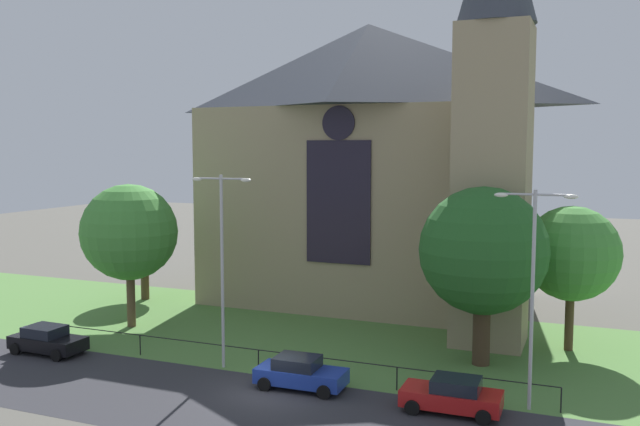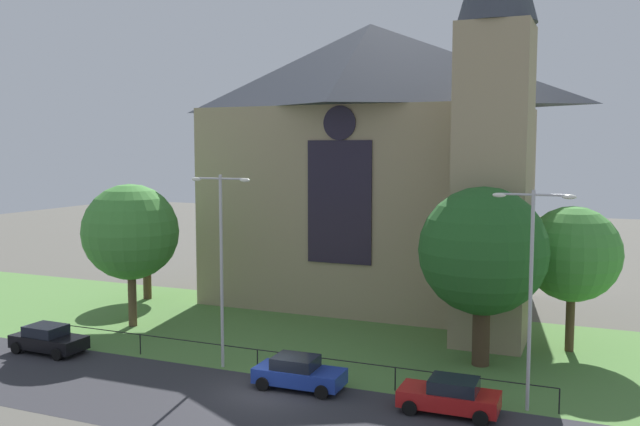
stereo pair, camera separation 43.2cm
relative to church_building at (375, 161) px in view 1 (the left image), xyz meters
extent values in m
plane|color=#56544C|center=(1.09, -9.34, -10.27)|extent=(160.00, 160.00, 0.00)
cube|color=#2D2D33|center=(1.09, -21.34, -10.27)|extent=(120.00, 8.00, 0.01)
cube|color=#517F3D|center=(1.09, -11.34, -10.27)|extent=(120.00, 20.00, 0.01)
cube|color=tan|center=(-0.77, 0.63, -3.27)|extent=(22.00, 12.00, 14.00)
pyramid|color=#383D47|center=(-0.77, 0.63, 6.73)|extent=(22.00, 12.00, 6.00)
cube|color=black|center=(-0.77, -5.42, -2.57)|extent=(4.40, 0.16, 8.00)
cylinder|color=black|center=(-0.77, -5.42, 2.53)|extent=(2.20, 0.15, 2.20)
cube|color=tan|center=(9.23, -7.37, -1.27)|extent=(4.00, 4.00, 18.00)
cylinder|color=black|center=(-0.77, -16.84, -9.17)|extent=(28.81, 0.05, 0.05)
cylinder|color=black|center=(-15.18, -16.84, -9.72)|extent=(0.06, 0.07, 1.10)
cylinder|color=black|center=(-7.98, -16.84, -9.72)|extent=(0.07, 0.07, 1.10)
cylinder|color=black|center=(-0.77, -16.84, -9.72)|extent=(0.06, 0.07, 1.10)
cylinder|color=black|center=(6.43, -16.84, -9.72)|extent=(0.06, 0.07, 1.10)
cylinder|color=black|center=(13.63, -16.84, -9.72)|extent=(0.07, 0.07, 1.10)
cylinder|color=#4C3823|center=(-16.11, -5.35, -8.96)|extent=(0.60, 0.60, 2.62)
sphere|color=#2D6B28|center=(-16.11, -5.35, -6.03)|extent=(4.34, 4.34, 4.34)
cylinder|color=#423021|center=(9.44, -11.52, -8.51)|extent=(0.90, 0.90, 3.53)
sphere|color=#235B23|center=(9.44, -11.52, -4.28)|extent=(6.57, 6.57, 6.57)
cylinder|color=#4C3823|center=(13.56, -7.12, -8.53)|extent=(0.48, 0.48, 3.48)
sphere|color=#428C38|center=(13.56, -7.12, -4.83)|extent=(5.24, 5.24, 5.24)
cylinder|color=brown|center=(-12.16, -12.12, -8.40)|extent=(0.53, 0.53, 3.75)
sphere|color=#428C38|center=(-12.16, -12.12, -4.28)|extent=(5.98, 5.98, 5.98)
cylinder|color=#B2B2B7|center=(-2.73, -16.94, -5.33)|extent=(0.16, 0.16, 9.89)
cylinder|color=#B2B2B7|center=(-3.43, -16.94, -0.59)|extent=(1.40, 0.10, 0.10)
cylinder|color=#B2B2B7|center=(-2.03, -16.94, -0.59)|extent=(1.40, 0.10, 0.10)
ellipsoid|color=white|center=(-4.13, -16.94, -0.64)|extent=(0.57, 0.26, 0.20)
ellipsoid|color=white|center=(-1.33, -16.94, -0.64)|extent=(0.57, 0.26, 0.20)
cylinder|color=#B2B2B7|center=(12.34, -16.94, -5.53)|extent=(0.16, 0.16, 9.48)
cylinder|color=#B2B2B7|center=(11.64, -16.94, -0.99)|extent=(1.40, 0.10, 0.10)
cylinder|color=#B2B2B7|center=(13.04, -16.94, -0.99)|extent=(1.40, 0.10, 0.10)
ellipsoid|color=white|center=(10.94, -16.94, -1.04)|extent=(0.57, 0.26, 0.20)
ellipsoid|color=white|center=(13.74, -16.94, -1.04)|extent=(0.57, 0.26, 0.20)
cube|color=black|center=(-12.81, -18.51, -9.66)|extent=(4.24, 1.88, 0.70)
cube|color=black|center=(-13.01, -18.51, -9.04)|extent=(2.03, 1.64, 0.55)
cylinder|color=black|center=(-11.32, -17.64, -9.95)|extent=(0.64, 0.23, 0.64)
cylinder|color=black|center=(-11.36, -19.44, -9.95)|extent=(0.64, 0.23, 0.64)
cylinder|color=black|center=(-14.26, -17.58, -9.95)|extent=(0.64, 0.23, 0.64)
cylinder|color=black|center=(-14.30, -19.38, -9.95)|extent=(0.64, 0.23, 0.64)
cube|color=#1E3899|center=(2.21, -18.29, -9.66)|extent=(4.24, 1.89, 0.70)
cube|color=black|center=(2.01, -18.29, -9.04)|extent=(2.03, 1.64, 0.55)
cylinder|color=black|center=(3.66, -17.36, -9.95)|extent=(0.64, 0.23, 0.64)
cylinder|color=black|center=(3.70, -19.16, -9.95)|extent=(0.64, 0.23, 0.64)
cylinder|color=black|center=(0.72, -17.42, -9.95)|extent=(0.64, 0.23, 0.64)
cylinder|color=black|center=(0.76, -19.22, -9.95)|extent=(0.64, 0.23, 0.64)
cube|color=#B21919|center=(9.29, -18.52, -9.66)|extent=(4.23, 1.86, 0.70)
cube|color=black|center=(9.49, -18.51, -9.04)|extent=(2.02, 1.63, 0.55)
cylinder|color=black|center=(7.83, -19.44, -9.95)|extent=(0.64, 0.23, 0.64)
cylinder|color=black|center=(7.81, -17.64, -9.95)|extent=(0.64, 0.23, 0.64)
cylinder|color=black|center=(10.77, -19.39, -9.95)|extent=(0.64, 0.23, 0.64)
cylinder|color=black|center=(10.74, -17.59, -9.95)|extent=(0.64, 0.23, 0.64)
camera|label=1|loc=(14.69, -46.70, 0.98)|focal=38.35mm
camera|label=2|loc=(15.09, -46.54, 0.98)|focal=38.35mm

